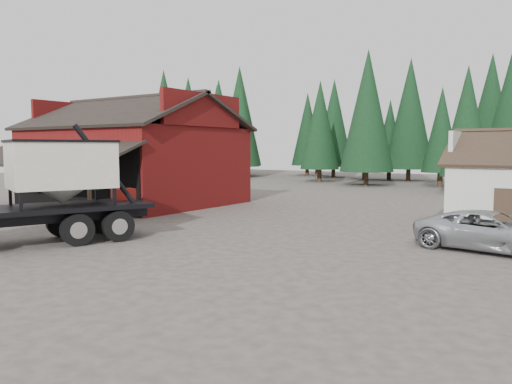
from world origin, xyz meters
The scene contains 8 objects.
ground centered at (0.00, 0.00, 0.00)m, with size 120.00×120.00×0.00m, color #494039.
red_barn centered at (-11.00, 9.90, 2.69)m, with size 12.80×13.63×7.18m.
conifer_backdrop centered at (0.00, 42.00, 0.00)m, with size 76.00×16.00×16.00m, color black, non-canonical shape.
near_pine_a centered at (-22.00, 28.00, 6.39)m, with size 4.40×4.40×11.40m.
near_pine_b centered at (6.00, 30.00, 5.89)m, with size 3.96×3.96×10.40m.
near_pine_d centered at (-4.00, 34.00, 7.39)m, with size 5.28×5.28×13.40m.
feed_truck centered at (-3.48, -2.97, 2.17)m, with size 6.36×10.56×4.64m.
silver_car centered at (11.55, 6.08, 0.72)m, with size 2.39×5.17×1.44m, color #B5B8BE.
Camera 1 is at (14.33, -13.34, 3.68)m, focal length 35.00 mm.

